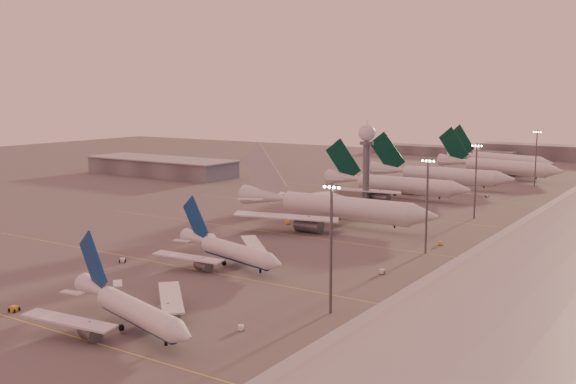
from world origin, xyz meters
The scene contains 25 objects.
ground centered at (0.00, 0.00, 0.00)m, with size 700.00×700.00×0.00m, color #4D4A4A.
taxiway_markings centered at (30.00, 56.00, 0.01)m, with size 180.00×185.25×0.02m.
hangar centered at (-120.00, 140.00, 4.32)m, with size 82.00×27.00×8.50m.
radar_tower centered at (5.00, 120.00, 20.95)m, with size 6.40×6.40×31.10m.
mast_a centered at (58.00, 0.00, 13.74)m, with size 3.60×0.56×25.00m.
mast_b centered at (55.00, 55.00, 13.74)m, with size 3.60×0.56×25.00m.
mast_c centered at (50.00, 110.00, 13.74)m, with size 3.60×0.56×25.00m.
mast_d centered at (48.00, 200.00, 13.74)m, with size 3.60×0.56×25.00m.
distant_horizon centered at (2.62, 325.14, 3.89)m, with size 165.00×37.50×9.00m.
narrowbody_near centered at (33.26, -27.25, 3.11)m, with size 38.42×30.23×15.38m.
narrowbody_mid centered at (20.23, 17.30, 3.09)m, with size 38.24×30.11×15.27m.
widebody_white centered at (16.62, 74.52, 4.30)m, with size 70.42×56.46×24.79m.
greentail_a centered at (9.83, 136.00, 4.01)m, with size 62.51×50.48×22.70m.
greentail_b centered at (14.42, 172.25, 4.23)m, with size 65.89×53.21×23.93m.
greentail_c centered at (25.92, 220.07, 4.23)m, with size 65.19×52.11×23.98m.
greentail_d centered at (16.03, 255.86, 4.15)m, with size 62.57×49.76×23.48m.
gsv_tug_near centered at (7.20, -32.51, 0.53)m, with size 2.91×4.01×1.03m.
gsv_catering_a centered at (49.72, -16.85, 1.89)m, with size 5.01×3.98×3.77m.
gsv_tug_mid centered at (-3.71, 5.16, 0.51)m, with size 3.82×4.04×1.00m.
gsv_truck_b centered at (54.73, 30.51, 1.16)m, with size 5.90×2.96×2.27m.
gsv_truck_c centered at (4.17, 67.82, 1.16)m, with size 5.03×5.72×2.28m.
gsv_catering_b centered at (55.08, 66.02, 1.96)m, with size 5.15×3.15×3.93m.
gsv_tug_far centered at (18.16, 101.69, 0.57)m, with size 3.92×4.55×1.11m.
gsv_truck_d centered at (-17.20, 121.56, 1.07)m, with size 2.22×5.30×2.10m.
gsv_tug_hangar centered at (39.83, 157.76, 0.45)m, with size 3.58×3.11×0.88m.
Camera 1 is at (118.65, -107.15, 41.51)m, focal length 42.00 mm.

